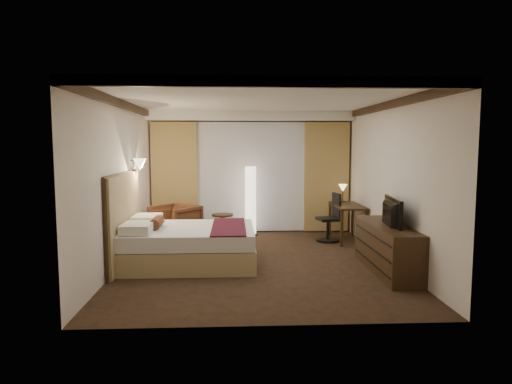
{
  "coord_description": "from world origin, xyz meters",
  "views": [
    {
      "loc": [
        -0.39,
        -7.56,
        1.99
      ],
      "look_at": [
        0.0,
        0.4,
        1.15
      ],
      "focal_mm": 32.0,
      "sensor_mm": 36.0,
      "label": 1
    }
  ],
  "objects_px": {
    "bed": "(190,245)",
    "armchair": "(175,221)",
    "floor_lamp": "(251,201)",
    "desk": "(347,223)",
    "side_table": "(223,226)",
    "office_chair": "(328,217)",
    "television": "(387,207)",
    "dresser": "(387,248)"
  },
  "relations": [
    {
      "from": "desk",
      "to": "television",
      "type": "xyz_separation_m",
      "value": [
        0.02,
        -2.31,
        0.65
      ]
    },
    {
      "from": "desk",
      "to": "office_chair",
      "type": "xyz_separation_m",
      "value": [
        -0.42,
        -0.05,
        0.12
      ]
    },
    {
      "from": "bed",
      "to": "side_table",
      "type": "distance_m",
      "value": 2.19
    },
    {
      "from": "desk",
      "to": "dresser",
      "type": "bearing_deg",
      "value": -88.76
    },
    {
      "from": "floor_lamp",
      "to": "desk",
      "type": "bearing_deg",
      "value": -18.97
    },
    {
      "from": "bed",
      "to": "desk",
      "type": "distance_m",
      "value": 3.5
    },
    {
      "from": "armchair",
      "to": "floor_lamp",
      "type": "bearing_deg",
      "value": 60.09
    },
    {
      "from": "floor_lamp",
      "to": "television",
      "type": "distance_m",
      "value": 3.6
    },
    {
      "from": "bed",
      "to": "television",
      "type": "xyz_separation_m",
      "value": [
        3.09,
        -0.63,
        0.71
      ]
    },
    {
      "from": "floor_lamp",
      "to": "television",
      "type": "height_order",
      "value": "floor_lamp"
    },
    {
      "from": "floor_lamp",
      "to": "dresser",
      "type": "xyz_separation_m",
      "value": [
        2.03,
        -2.99,
        -0.39
      ]
    },
    {
      "from": "bed",
      "to": "armchair",
      "type": "relative_size",
      "value": 2.58
    },
    {
      "from": "bed",
      "to": "desk",
      "type": "relative_size",
      "value": 1.78
    },
    {
      "from": "dresser",
      "to": "television",
      "type": "xyz_separation_m",
      "value": [
        -0.03,
        0.0,
        0.65
      ]
    },
    {
      "from": "side_table",
      "to": "desk",
      "type": "xyz_separation_m",
      "value": [
        2.58,
        -0.46,
        0.12
      ]
    },
    {
      "from": "office_chair",
      "to": "side_table",
      "type": "bearing_deg",
      "value": 155.5
    },
    {
      "from": "office_chair",
      "to": "armchair",
      "type": "bearing_deg",
      "value": 166.03
    },
    {
      "from": "dresser",
      "to": "television",
      "type": "height_order",
      "value": "television"
    },
    {
      "from": "bed",
      "to": "television",
      "type": "height_order",
      "value": "television"
    },
    {
      "from": "desk",
      "to": "floor_lamp",
      "type": "bearing_deg",
      "value": 161.03
    },
    {
      "from": "bed",
      "to": "television",
      "type": "relative_size",
      "value": 2.17
    },
    {
      "from": "armchair",
      "to": "dresser",
      "type": "relative_size",
      "value": 0.44
    },
    {
      "from": "side_table",
      "to": "floor_lamp",
      "type": "bearing_deg",
      "value": 19.85
    },
    {
      "from": "television",
      "to": "office_chair",
      "type": "bearing_deg",
      "value": 17.19
    },
    {
      "from": "side_table",
      "to": "floor_lamp",
      "type": "xyz_separation_m",
      "value": [
        0.61,
        0.22,
        0.51
      ]
    },
    {
      "from": "bed",
      "to": "dresser",
      "type": "relative_size",
      "value": 1.12
    },
    {
      "from": "office_chair",
      "to": "desk",
      "type": "bearing_deg",
      "value": -4.45
    },
    {
      "from": "armchair",
      "to": "floor_lamp",
      "type": "relative_size",
      "value": 0.55
    },
    {
      "from": "armchair",
      "to": "office_chair",
      "type": "bearing_deg",
      "value": 36.98
    },
    {
      "from": "floor_lamp",
      "to": "television",
      "type": "relative_size",
      "value": 1.54
    },
    {
      "from": "side_table",
      "to": "desk",
      "type": "bearing_deg",
      "value": -10.08
    },
    {
      "from": "dresser",
      "to": "television",
      "type": "distance_m",
      "value": 0.66
    },
    {
      "from": "armchair",
      "to": "dresser",
      "type": "xyz_separation_m",
      "value": [
        3.59,
        -2.4,
        -0.04
      ]
    },
    {
      "from": "bed",
      "to": "office_chair",
      "type": "bearing_deg",
      "value": 31.54
    },
    {
      "from": "bed",
      "to": "desk",
      "type": "xyz_separation_m",
      "value": [
        3.07,
        1.68,
        0.06
      ]
    },
    {
      "from": "dresser",
      "to": "bed",
      "type": "bearing_deg",
      "value": 168.59
    },
    {
      "from": "bed",
      "to": "television",
      "type": "bearing_deg",
      "value": -11.52
    },
    {
      "from": "armchair",
      "to": "television",
      "type": "height_order",
      "value": "television"
    },
    {
      "from": "armchair",
      "to": "floor_lamp",
      "type": "distance_m",
      "value": 1.7
    },
    {
      "from": "dresser",
      "to": "television",
      "type": "relative_size",
      "value": 1.93
    },
    {
      "from": "dresser",
      "to": "television",
      "type": "bearing_deg",
      "value": 180.0
    },
    {
      "from": "floor_lamp",
      "to": "desk",
      "type": "relative_size",
      "value": 1.26
    }
  ]
}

